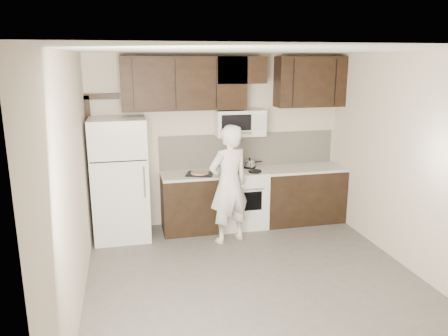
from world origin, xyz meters
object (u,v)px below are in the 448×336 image
object	(u,v)px
microwave	(240,123)
refrigerator	(120,179)
person	(229,185)
stove	(241,198)

from	to	relation	value
microwave	refrigerator	xyz separation A→B (m)	(-1.85, -0.17, -0.75)
refrigerator	person	bearing A→B (deg)	-18.58
stove	microwave	bearing A→B (deg)	90.10
microwave	stove	bearing A→B (deg)	-89.90
stove	microwave	distance (m)	1.20
stove	person	world-z (taller)	person
microwave	person	distance (m)	1.09
stove	refrigerator	xyz separation A→B (m)	(-1.85, -0.05, 0.44)
microwave	refrigerator	distance (m)	2.00
refrigerator	person	size ratio (longest dim) A/B	1.04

